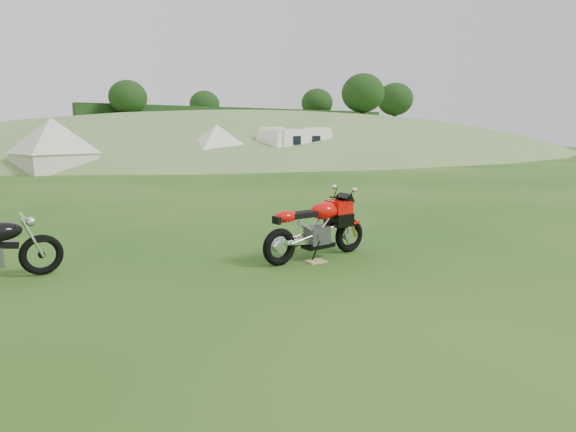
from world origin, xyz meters
TOP-DOWN VIEW (x-y plane):
  - ground at (0.00, 0.00)m, footprint 120.00×120.00m
  - hillside at (24.00, 40.00)m, footprint 80.00×64.00m
  - hedgerow at (24.00, 40.00)m, footprint 36.00×1.20m
  - sport_motorcycle at (1.12, 1.01)m, footprint 1.79×0.45m
  - plywood_board at (0.99, 0.83)m, footprint 0.29×0.25m
  - tent_left at (0.83, 20.25)m, footprint 3.55×3.55m
  - tent_right at (8.53, 18.68)m, footprint 2.97×2.97m
  - caravan at (12.90, 17.56)m, footprint 4.67×2.59m

SIDE VIEW (x-z plane):
  - ground at x=0.00m, z-range 0.00..0.00m
  - hillside at x=24.00m, z-range -4.00..4.00m
  - hedgerow at x=24.00m, z-range -4.30..4.30m
  - plywood_board at x=0.99m, z-range 0.00..0.02m
  - sport_motorcycle at x=1.12m, z-range 0.00..1.08m
  - caravan at x=12.90m, z-range 0.00..2.07m
  - tent_right at x=8.53m, z-range 0.00..2.40m
  - tent_left at x=0.83m, z-range 0.00..2.57m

